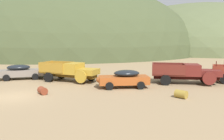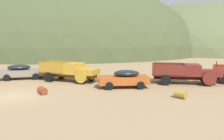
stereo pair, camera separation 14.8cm
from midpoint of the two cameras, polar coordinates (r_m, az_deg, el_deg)
name	(u,v)px [view 1 (the left image)]	position (r m, az deg, el deg)	size (l,w,h in m)	color
ground_plane	(14,97)	(18.97, -23.09, -5.99)	(300.00, 300.00, 0.00)	#937A56
hill_distant	(65,53)	(74.48, -11.51, 4.20)	(79.47, 68.72, 41.62)	#424C2D
hill_far_right	(194,50)	(96.25, 19.38, 4.66)	(73.79, 81.71, 34.02)	#56603D
car_primer_gray	(23,72)	(26.57, -21.11, -0.34)	(5.02, 3.14, 1.57)	slate
truck_mustard	(73,72)	(23.58, -9.74, -0.37)	(6.28, 3.92, 1.91)	#593D12
car_oxide_orange	(122,79)	(20.45, 2.31, -2.09)	(4.78, 2.44, 1.57)	#A34C1E
truck_oxblood	(189,73)	(23.29, 18.22, -0.74)	(6.44, 2.89, 1.91)	black
oil_drum_tipped	(43,91)	(18.93, -16.83, -4.85)	(0.99, 1.04, 0.57)	brown
oil_drum_spare	(181,94)	(17.66, 16.30, -5.67)	(1.02, 1.00, 0.59)	olive
bush_front_left	(165,74)	(26.79, 12.66, -0.99)	(1.26, 1.20, 1.35)	#5B8E42
bush_front_right	(89,73)	(27.50, -5.71, -0.74)	(1.30, 1.22, 1.16)	#3D702D
bush_near_barrel	(44,74)	(27.79, -16.34, -1.03)	(1.30, 1.03, 0.99)	#3D702D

